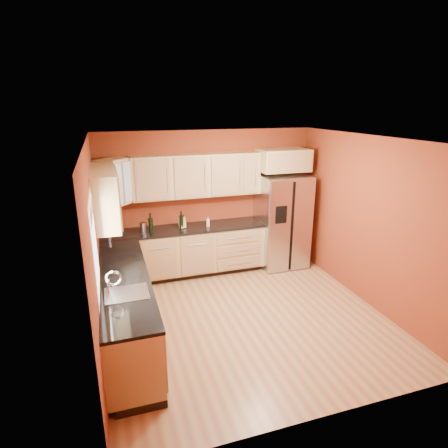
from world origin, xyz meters
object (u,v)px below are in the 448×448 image
Objects in this scene: refrigerator at (282,221)px; wine_bottle_a at (151,223)px; knife_block at (182,222)px; canister_left at (108,232)px; soap_dispenser at (208,222)px.

wine_bottle_a is at bearing 179.89° from refrigerator.
canister_left is at bearing 165.53° from knife_block.
wine_bottle_a reaches higher than knife_block.
refrigerator reaches higher than canister_left.
wine_bottle_a is 1.73× the size of knife_block.
refrigerator reaches higher than wine_bottle_a.
knife_block is (0.56, 0.08, -0.07)m from wine_bottle_a.
soap_dispenser is (1.74, 0.02, -0.00)m from canister_left.
canister_left is 1.28m from knife_block.
wine_bottle_a is at bearing 169.24° from knife_block.
canister_left is (-3.20, -0.01, 0.12)m from refrigerator.
refrigerator is 10.45× the size of soap_dispenser.
refrigerator is at bearing -0.33° from soap_dispenser.
knife_block is 0.47m from soap_dispenser.
knife_block reaches higher than soap_dispenser.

